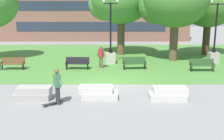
% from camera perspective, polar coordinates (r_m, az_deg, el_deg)
% --- Properties ---
extents(ground_plane, '(140.00, 140.00, 0.00)m').
position_cam_1_polar(ground_plane, '(15.77, -1.19, -3.17)').
color(ground_plane, gray).
extents(grass_lawn, '(40.00, 20.00, 0.02)m').
position_cam_1_polar(grass_lawn, '(25.55, -0.65, 2.87)').
color(grass_lawn, '#4C8438').
rests_on(grass_lawn, ground).
extents(concrete_block_center, '(1.85, 0.90, 0.64)m').
position_cam_1_polar(concrete_block_center, '(13.66, -16.54, -4.83)').
color(concrete_block_center, '#9E9991').
rests_on(concrete_block_center, ground).
extents(concrete_block_left, '(1.91, 0.90, 0.64)m').
position_cam_1_polar(concrete_block_left, '(13.22, -2.83, -4.89)').
color(concrete_block_left, '#BCB7B2').
rests_on(concrete_block_left, ground).
extents(concrete_block_right, '(1.83, 0.90, 0.64)m').
position_cam_1_polar(concrete_block_right, '(13.31, 12.39, -5.05)').
color(concrete_block_right, '#BCB7B2').
rests_on(concrete_block_right, ground).
extents(person_skateboarder, '(0.54, 0.53, 1.71)m').
position_cam_1_polar(person_skateboarder, '(12.45, -11.61, -3.06)').
color(person_skateboarder, '#28282D').
rests_on(person_skateboarder, ground).
extents(skateboard, '(0.89, 0.83, 0.14)m').
position_cam_1_polar(skateboard, '(12.64, -12.65, -7.06)').
color(skateboard, black).
rests_on(skateboard, ground).
extents(park_bench_near_left, '(1.82, 0.60, 0.90)m').
position_cam_1_polar(park_bench_near_left, '(21.16, -20.61, 1.53)').
color(park_bench_near_left, brown).
rests_on(park_bench_near_left, grass_lawn).
extents(park_bench_near_right, '(1.85, 0.76, 0.90)m').
position_cam_1_polar(park_bench_near_right, '(19.98, 5.08, 1.68)').
color(park_bench_near_right, '#284723').
rests_on(park_bench_near_right, grass_lawn).
extents(park_bench_far_left, '(1.80, 0.54, 0.90)m').
position_cam_1_polar(park_bench_far_left, '(20.31, 19.19, 1.21)').
color(park_bench_far_left, '#284723').
rests_on(park_bench_far_left, grass_lawn).
extents(park_bench_far_right, '(1.81, 0.58, 0.90)m').
position_cam_1_polar(park_bench_far_right, '(20.06, -7.35, 1.67)').
color(park_bench_far_right, black).
rests_on(park_bench_far_right, grass_lawn).
extents(lamp_post_right, '(1.32, 0.80, 5.43)m').
position_cam_1_polar(lamp_post_right, '(22.05, -0.09, 4.25)').
color(lamp_post_right, '#ADA89E').
rests_on(lamp_post_right, grass_lawn).
extents(lamp_post_center, '(1.32, 0.80, 5.39)m').
position_cam_1_polar(lamp_post_center, '(23.94, 21.52, 4.01)').
color(lamp_post_center, gray).
rests_on(lamp_post_center, grass_lawn).
extents(tree_far_right, '(5.67, 5.40, 7.36)m').
position_cam_1_polar(tree_far_right, '(28.36, 20.41, 13.18)').
color(tree_far_right, '#42301E').
rests_on(tree_far_right, grass_lawn).
extents(tree_near_right, '(6.04, 5.75, 7.80)m').
position_cam_1_polar(tree_near_right, '(23.98, 13.75, 14.57)').
color(tree_near_right, brown).
rests_on(tree_near_right, grass_lawn).
extents(person_bystander_near_lawn, '(0.64, 0.58, 1.71)m').
position_cam_1_polar(person_bystander_near_lawn, '(20.24, -2.23, 3.14)').
color(person_bystander_near_lawn, brown).
rests_on(person_bystander_near_lawn, grass_lawn).
extents(building_facade_distant, '(29.45, 1.03, 10.52)m').
position_cam_1_polar(building_facade_distant, '(39.83, -4.39, 13.80)').
color(building_facade_distant, brown).
rests_on(building_facade_distant, ground).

